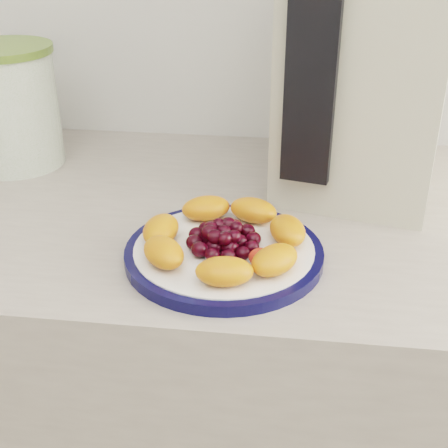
# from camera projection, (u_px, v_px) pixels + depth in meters

# --- Properties ---
(counter) EXTENTS (3.50, 0.60, 0.90)m
(counter) POSITION_uv_depth(u_px,v_px,m) (207.00, 425.00, 1.14)
(counter) COLOR #A79C90
(counter) RESTS_ON floor
(cabinet_face) EXTENTS (3.48, 0.58, 0.84)m
(cabinet_face) POSITION_uv_depth(u_px,v_px,m) (207.00, 437.00, 1.15)
(cabinet_face) COLOR olive
(cabinet_face) RESTS_ON floor
(plate_rim) EXTENTS (0.25, 0.25, 0.01)m
(plate_rim) POSITION_uv_depth(u_px,v_px,m) (224.00, 254.00, 0.79)
(plate_rim) COLOR #0A0C36
(plate_rim) RESTS_ON counter
(plate_face) EXTENTS (0.23, 0.23, 0.02)m
(plate_face) POSITION_uv_depth(u_px,v_px,m) (224.00, 253.00, 0.79)
(plate_face) COLOR white
(plate_face) RESTS_ON counter
(canister) EXTENTS (0.19, 0.19, 0.19)m
(canister) POSITION_uv_depth(u_px,v_px,m) (11.00, 110.00, 1.03)
(canister) COLOR #386117
(canister) RESTS_ON counter
(canister_lid) EXTENTS (0.19, 0.19, 0.01)m
(canister_lid) POSITION_uv_depth(u_px,v_px,m) (0.00, 49.00, 0.98)
(canister_lid) COLOR olive
(canister_lid) RESTS_ON canister
(appliance_body) EXTENTS (0.29, 0.35, 0.39)m
(appliance_body) POSITION_uv_depth(u_px,v_px,m) (372.00, 58.00, 0.93)
(appliance_body) COLOR beige
(appliance_body) RESTS_ON counter
(appliance_panel) EXTENTS (0.07, 0.04, 0.29)m
(appliance_panel) POSITION_uv_depth(u_px,v_px,m) (311.00, 77.00, 0.81)
(appliance_panel) COLOR black
(appliance_panel) RESTS_ON appliance_body
(fruit_plate) EXTENTS (0.21, 0.22, 0.03)m
(fruit_plate) POSITION_uv_depth(u_px,v_px,m) (226.00, 237.00, 0.78)
(fruit_plate) COLOR orange
(fruit_plate) RESTS_ON plate_face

